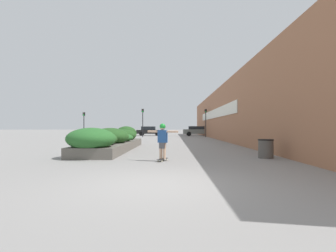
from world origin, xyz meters
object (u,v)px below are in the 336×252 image
Objects in this scene: traffic_light_left at (143,118)px; car_leftmost at (241,131)px; traffic_light_right at (206,118)px; traffic_light_far_left at (84,120)px; trash_bin at (266,149)px; skateboard at (163,159)px; skateboarder at (163,137)px; car_center_left at (197,131)px; car_center_right at (149,131)px.

car_leftmost is at bearing 26.77° from traffic_light_left.
traffic_light_far_left is (-16.47, -0.11, -0.26)m from traffic_light_right.
car_leftmost reaches higher than trash_bin.
traffic_light_far_left is (-11.68, 24.93, 2.23)m from skateboard.
skateboarder is at bearing -166.40° from trash_bin.
car_center_left is at bearing 103.99° from skateboarder.
traffic_light_right is at bearing -0.69° from traffic_light_left.
traffic_light_left is 8.51m from traffic_light_right.
car_center_left is (4.17, 30.62, 0.73)m from skateboard.
skateboard is 0.16× the size of car_center_left.
car_center_right reaches higher than trash_bin.
traffic_light_far_left reaches higher than car_center_right.
car_center_left is at bearing 96.27° from traffic_light_right.
car_leftmost reaches higher than skateboarder.
traffic_light_left reaches higher than car_center_right.
traffic_light_left reaches higher than skateboard.
car_center_left is 1.19× the size of traffic_light_right.
traffic_light_left is (-3.73, 25.14, 1.65)m from skateboarder.
traffic_light_left is at bearing 120.18° from skateboard.
traffic_light_right reaches higher than skateboarder.
car_center_left is at bearing 34.78° from traffic_light_left.
car_leftmost is 1.14× the size of car_center_right.
car_center_right is at bearing -86.17° from car_leftmost.
car_center_left reaches higher than car_leftmost.
trash_bin is 25.50m from traffic_light_left.
skateboard is 0.86m from skateboarder.
car_center_right is (-15.03, -1.01, -0.03)m from car_leftmost.
trash_bin is 0.18× the size of car_center_left.
trash_bin reaches higher than skateboard.
trash_bin is at bearing 0.40° from car_center_left.
skateboarder is at bearing -100.82° from traffic_light_right.
traffic_light_left is (-0.28, -6.71, 1.82)m from car_center_right.
car_center_right is 1.21× the size of traffic_light_far_left.
skateboard is at bearing 6.18° from car_center_right.
traffic_light_right is at bearing 100.92° from skateboarder.
traffic_light_far_left is at bearing 136.86° from skateboarder.
car_center_left is at bearing 19.76° from traffic_light_far_left.
trash_bin is 24.08m from traffic_light_right.
traffic_light_right is 16.47m from traffic_light_far_left.
traffic_light_right is (4.78, 25.04, 1.63)m from skateboarder.
trash_bin is 32.61m from car_leftmost.
skateboard is 0.19× the size of traffic_light_right.
trash_bin is 31.78m from car_center_right.
traffic_light_right is at bearing 50.38° from car_center_right.
skateboard is 34.85m from car_leftmost.
traffic_light_left reaches higher than trash_bin.
car_leftmost is at bearing 18.82° from traffic_light_far_left.
car_center_left is 1.35× the size of traffic_light_far_left.
skateboarder is at bearing 6.18° from car_center_right.
skateboarder is at bearing 111.74° from skateboard.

